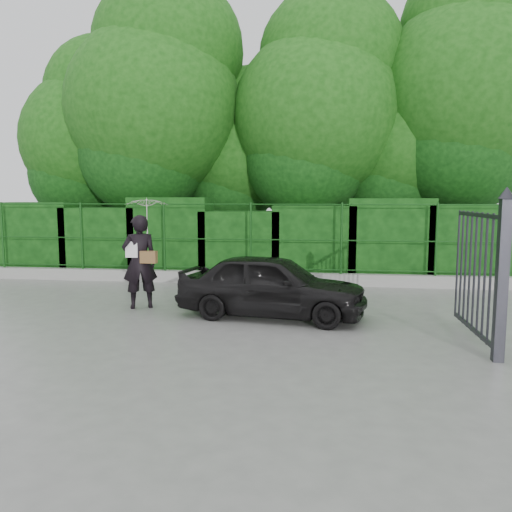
# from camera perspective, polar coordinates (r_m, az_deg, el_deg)

# --- Properties ---
(ground) EXTENTS (80.00, 80.00, 0.00)m
(ground) POSITION_cam_1_polar(r_m,az_deg,el_deg) (8.72, -7.44, -8.09)
(ground) COLOR gray
(kerb) EXTENTS (14.00, 0.25, 0.30)m
(kerb) POSITION_cam_1_polar(r_m,az_deg,el_deg) (13.00, -2.34, -2.47)
(kerb) COLOR #9E9E99
(kerb) RESTS_ON ground
(fence) EXTENTS (14.13, 0.06, 1.80)m
(fence) POSITION_cam_1_polar(r_m,az_deg,el_deg) (12.84, -1.39, 2.14)
(fence) COLOR #124011
(fence) RESTS_ON kerb
(hedge) EXTENTS (14.20, 1.20, 2.23)m
(hedge) POSITION_cam_1_polar(r_m,az_deg,el_deg) (13.87, -1.59, 1.76)
(hedge) COLOR black
(hedge) RESTS_ON ground
(trees) EXTENTS (17.10, 6.15, 8.08)m
(trees) POSITION_cam_1_polar(r_m,az_deg,el_deg) (16.10, 3.78, 15.24)
(trees) COLOR black
(trees) RESTS_ON ground
(gate) EXTENTS (0.22, 2.33, 2.36)m
(gate) POSITION_cam_1_polar(r_m,az_deg,el_deg) (7.87, 25.19, -1.47)
(gate) COLOR #26262D
(gate) RESTS_ON ground
(woman) EXTENTS (0.97, 0.85, 2.22)m
(woman) POSITION_cam_1_polar(r_m,az_deg,el_deg) (10.21, -12.78, 1.78)
(woman) COLOR black
(woman) RESTS_ON ground
(car) EXTENTS (3.68, 1.98, 1.19)m
(car) POSITION_cam_1_polar(r_m,az_deg,el_deg) (9.29, 1.82, -3.37)
(car) COLOR black
(car) RESTS_ON ground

